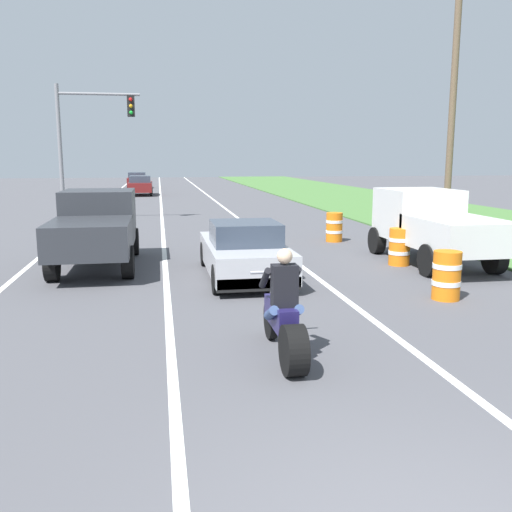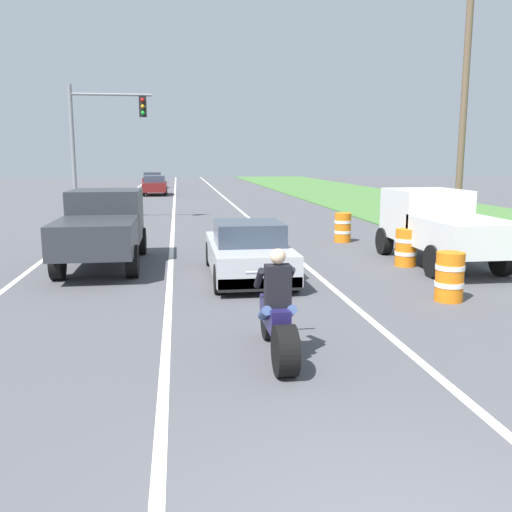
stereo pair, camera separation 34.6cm
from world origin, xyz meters
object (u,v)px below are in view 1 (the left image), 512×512
traffic_light_mast_near (84,133)px  distant_car_further_ahead (137,180)px  motorcycle_with_rider (284,320)px  sports_car_silver (244,252)px  pickup_truck_right_shoulder_white (433,223)px  construction_barrel_nearest (447,275)px  pickup_truck_left_lane_dark_grey (96,225)px  construction_barrel_mid (399,247)px  construction_barrel_far (334,227)px  distant_car_far_ahead (140,185)px

traffic_light_mast_near → distant_car_further_ahead: (1.17, 28.40, -3.15)m
motorcycle_with_rider → sports_car_silver: (0.28, 5.58, 0.04)m
pickup_truck_right_shoulder_white → construction_barrel_nearest: (-1.59, -3.74, -0.60)m
motorcycle_with_rider → distant_car_further_ahead: size_ratio=0.55×
sports_car_silver → pickup_truck_left_lane_dark_grey: pickup_truck_left_lane_dark_grey is taller
distant_car_further_ahead → construction_barrel_mid: bearing=-78.3°
sports_car_silver → distant_car_further_ahead: distant_car_further_ahead is taller
pickup_truck_right_shoulder_white → construction_barrel_mid: (-0.98, -0.11, -0.60)m
motorcycle_with_rider → construction_barrel_far: bearing=68.7°
pickup_truck_left_lane_dark_grey → traffic_light_mast_near: size_ratio=0.80×
pickup_truck_right_shoulder_white → distant_car_far_ahead: 31.04m
pickup_truck_right_shoulder_white → construction_barrel_far: size_ratio=4.80×
sports_car_silver → pickup_truck_right_shoulder_white: pickup_truck_right_shoulder_white is taller
construction_barrel_mid → construction_barrel_far: size_ratio=1.00×
pickup_truck_right_shoulder_white → construction_barrel_mid: bearing=-173.7°
pickup_truck_right_shoulder_white → motorcycle_with_rider: bearing=-130.7°
sports_car_silver → distant_car_far_ahead: distant_car_far_ahead is taller
motorcycle_with_rider → sports_car_silver: bearing=87.1°
sports_car_silver → construction_barrel_nearest: sports_car_silver is taller
pickup_truck_right_shoulder_white → traffic_light_mast_near: bearing=131.4°
construction_barrel_far → distant_car_far_ahead: size_ratio=0.25×
pickup_truck_right_shoulder_white → distant_car_further_ahead: size_ratio=1.20×
pickup_truck_right_shoulder_white → construction_barrel_far: pickup_truck_right_shoulder_white is taller
pickup_truck_left_lane_dark_grey → traffic_light_mast_near: (-1.51, 10.85, 2.82)m
traffic_light_mast_near → construction_barrel_nearest: bearing=-60.3°
pickup_truck_right_shoulder_white → construction_barrel_mid: 1.15m
pickup_truck_right_shoulder_white → distant_car_far_ahead: (-8.71, 29.79, -0.33)m
traffic_light_mast_near → construction_barrel_far: traffic_light_mast_near is taller
pickup_truck_left_lane_dark_grey → distant_car_far_ahead: pickup_truck_left_lane_dark_grey is taller
sports_car_silver → traffic_light_mast_near: (-5.15, 12.83, 3.30)m
construction_barrel_far → distant_car_further_ahead: 36.85m
construction_barrel_mid → traffic_light_mast_near: bearing=128.4°
motorcycle_with_rider → distant_car_far_ahead: 36.45m
pickup_truck_right_shoulder_white → traffic_light_mast_near: (-10.49, 11.88, 2.82)m
pickup_truck_right_shoulder_white → distant_car_further_ahead: 41.35m
sports_car_silver → traffic_light_mast_near: traffic_light_mast_near is taller
traffic_light_mast_near → construction_barrel_nearest: 18.30m
pickup_truck_right_shoulder_white → construction_barrel_far: 4.55m
traffic_light_mast_near → construction_barrel_mid: (9.51, -11.99, -3.42)m
pickup_truck_right_shoulder_white → distant_car_further_ahead: pickup_truck_right_shoulder_white is taller
construction_barrel_mid → distant_car_further_ahead: size_ratio=0.25×
sports_car_silver → distant_car_far_ahead: size_ratio=1.08×
sports_car_silver → pickup_truck_left_lane_dark_grey: size_ratio=0.90×
motorcycle_with_rider → construction_barrel_far: 11.62m
motorcycle_with_rider → distant_car_far_ahead: (-3.10, 36.32, 0.18)m
pickup_truck_right_shoulder_white → construction_barrel_nearest: 4.11m
construction_barrel_nearest → construction_barrel_far: same height
construction_barrel_nearest → construction_barrel_mid: same height
pickup_truck_left_lane_dark_grey → distant_car_far_ahead: bearing=89.5°
sports_car_silver → construction_barrel_far: size_ratio=4.30×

